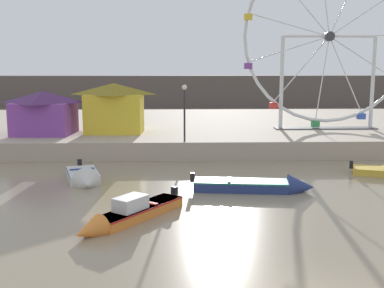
# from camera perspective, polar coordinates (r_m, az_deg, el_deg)

# --- Properties ---
(quay_promenade) EXTENTS (110.00, 22.22, 1.20)m
(quay_promenade) POSITION_cam_1_polar(r_m,az_deg,el_deg) (41.75, 2.85, 1.82)
(quay_promenade) COLOR tan
(quay_promenade) RESTS_ON ground_plane
(distant_town_skyline) EXTENTS (140.00, 3.00, 4.40)m
(distant_town_skyline) POSITION_cam_1_polar(r_m,az_deg,el_deg) (68.35, 1.06, 6.14)
(distant_town_skyline) COLOR #564C47
(distant_town_skyline) RESTS_ON ground_plane
(motorboat_orange_hull) EXTENTS (4.13, 5.10, 1.24)m
(motorboat_orange_hull) POSITION_cam_1_polar(r_m,az_deg,el_deg) (19.29, -7.74, -8.19)
(motorboat_orange_hull) COLOR orange
(motorboat_orange_hull) RESTS_ON ground_plane
(motorboat_pale_grey) EXTENTS (2.52, 4.11, 1.44)m
(motorboat_pale_grey) POSITION_cam_1_polar(r_m,az_deg,el_deg) (25.90, -12.42, -3.90)
(motorboat_pale_grey) COLOR silver
(motorboat_pale_grey) RESTS_ON ground_plane
(motorboat_navy_blue) EXTENTS (5.99, 1.94, 1.21)m
(motorboat_navy_blue) POSITION_cam_1_polar(r_m,az_deg,el_deg) (23.91, 8.12, -4.82)
(motorboat_navy_blue) COLOR navy
(motorboat_navy_blue) RESTS_ON ground_plane
(ferris_wheel_white_frame) EXTENTS (12.90, 1.20, 13.22)m
(ferris_wheel_white_frame) POSITION_cam_1_polar(r_m,az_deg,el_deg) (38.18, 15.70, 11.67)
(ferris_wheel_white_frame) COLOR silver
(ferris_wheel_white_frame) RESTS_ON quay_promenade
(carnival_booth_purple_stall) EXTENTS (4.53, 4.00, 3.01)m
(carnival_booth_purple_stall) POSITION_cam_1_polar(r_m,az_deg,el_deg) (35.56, -16.86, 3.62)
(carnival_booth_purple_stall) COLOR purple
(carnival_booth_purple_stall) RESTS_ON quay_promenade
(carnival_booth_yellow_awning) EXTENTS (4.46, 2.92, 3.53)m
(carnival_booth_yellow_awning) POSITION_cam_1_polar(r_m,az_deg,el_deg) (35.04, -9.06, 4.26)
(carnival_booth_yellow_awning) COLOR yellow
(carnival_booth_yellow_awning) RESTS_ON quay_promenade
(promenade_lamp_near) EXTENTS (0.32, 0.32, 3.58)m
(promenade_lamp_near) POSITION_cam_1_polar(r_m,az_deg,el_deg) (30.68, -0.89, 4.66)
(promenade_lamp_near) COLOR #2D2D33
(promenade_lamp_near) RESTS_ON quay_promenade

